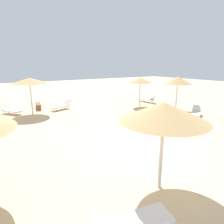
% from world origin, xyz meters
% --- Properties ---
extents(ground_plane, '(80.00, 80.00, 0.00)m').
position_xyz_m(ground_plane, '(0.00, 0.00, 0.00)').
color(ground_plane, beige).
extents(parasol_2, '(2.24, 2.24, 2.68)m').
position_xyz_m(parasol_2, '(6.09, 7.64, 2.42)').
color(parasol_2, silver).
rests_on(parasol_2, ground).
extents(parasol_3, '(2.37, 2.37, 2.88)m').
position_xyz_m(parasol_3, '(7.58, 4.63, 2.56)').
color(parasol_3, silver).
rests_on(parasol_3, ground).
extents(parasol_4, '(2.66, 2.66, 2.80)m').
position_xyz_m(parasol_4, '(-1.55, -2.23, 2.50)').
color(parasol_4, silver).
rests_on(parasol_4, ground).
extents(parasol_5, '(2.79, 2.79, 2.85)m').
position_xyz_m(parasol_5, '(-3.03, 10.05, 2.61)').
color(parasol_5, silver).
rests_on(parasol_5, ground).
extents(lounger_1, '(1.61, 1.88, 0.78)m').
position_xyz_m(lounger_1, '(-4.53, 10.89, 0.32)').
color(lounger_1, white).
rests_on(lounger_1, ground).
extents(lounger_2, '(0.94, 1.96, 0.75)m').
position_xyz_m(lounger_2, '(8.04, 8.62, 0.32)').
color(lounger_2, white).
rests_on(lounger_2, ground).
extents(lounger_3, '(1.94, 1.51, 0.73)m').
position_xyz_m(lounger_3, '(7.20, 2.42, 0.32)').
color(lounger_3, white).
rests_on(lounger_3, ground).
extents(lounger_4, '(2.00, 1.01, 0.62)m').
position_xyz_m(lounger_4, '(-3.43, -3.17, 0.31)').
color(lounger_4, white).
rests_on(lounger_4, ground).
extents(lounger_5, '(1.95, 1.17, 0.80)m').
position_xyz_m(lounger_5, '(-0.59, 10.22, 0.33)').
color(lounger_5, white).
rests_on(lounger_5, ground).
extents(bench_0, '(0.59, 1.54, 0.49)m').
position_xyz_m(bench_0, '(-2.26, 11.54, 0.35)').
color(bench_0, brown).
rests_on(bench_0, ground).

